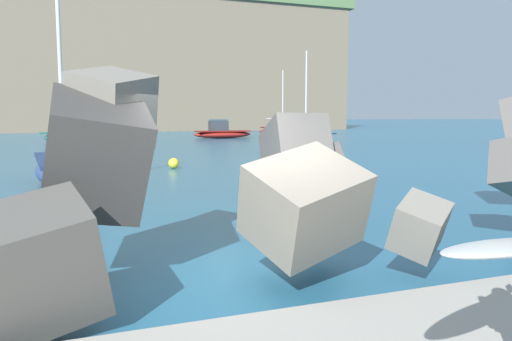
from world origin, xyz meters
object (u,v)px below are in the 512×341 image
(mooring_buoy_inner, at_px, (174,163))
(boat_near_right, at_px, (63,170))
(boat_mid_left, at_px, (287,131))
(boat_mid_centre, at_px, (68,135))
(boat_near_left, at_px, (222,132))
(boat_near_centre, at_px, (309,138))

(mooring_buoy_inner, bearing_deg, boat_near_right, -139.59)
(boat_near_right, relative_size, boat_mid_left, 0.90)
(boat_mid_left, xyz_separation_m, boat_mid_centre, (-21.91, -8.04, 0.16))
(boat_near_left, height_order, boat_mid_centre, boat_mid_centre)
(boat_near_centre, height_order, mooring_buoy_inner, boat_near_centre)
(boat_mid_left, bearing_deg, boat_mid_centre, -159.85)
(boat_mid_centre, xyz_separation_m, mooring_buoy_inner, (4.20, -20.31, -0.45))
(boat_near_left, distance_m, mooring_buoy_inner, 26.58)
(boat_mid_left, bearing_deg, boat_near_centre, -107.63)
(boat_near_right, height_order, mooring_buoy_inner, boat_near_right)
(boat_near_centre, height_order, boat_mid_centre, boat_near_centre)
(boat_mid_left, bearing_deg, mooring_buoy_inner, -121.99)
(boat_near_centre, xyz_separation_m, boat_mid_left, (4.69, 14.75, 0.04))
(boat_near_centre, height_order, boat_mid_left, boat_near_centre)
(boat_near_right, xyz_separation_m, mooring_buoy_inner, (4.21, 3.58, -0.27))
(boat_near_centre, distance_m, boat_mid_centre, 18.48)
(boat_near_left, relative_size, boat_near_centre, 0.82)
(boat_near_right, xyz_separation_m, boat_mid_centre, (0.01, 23.89, 0.18))
(boat_near_left, xyz_separation_m, boat_near_centre, (3.57, -11.24, -0.07))
(boat_near_centre, xyz_separation_m, boat_near_right, (-17.22, -17.18, 0.01))
(boat_near_right, height_order, boat_mid_left, boat_mid_left)
(boat_near_left, xyz_separation_m, boat_mid_centre, (-13.65, -4.53, 0.12))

